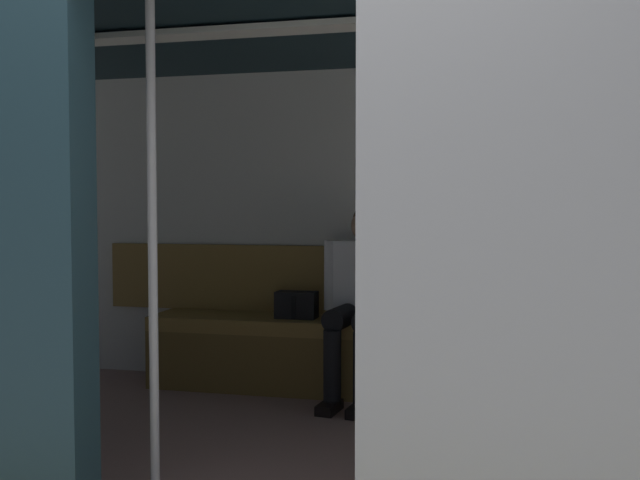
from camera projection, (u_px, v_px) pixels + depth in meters
train_car at (296, 149)px, 3.41m from camera, size 6.40×2.72×2.21m
bench_seat at (348, 338)px, 4.44m from camera, size 2.60×0.44×0.47m
person_seated at (363, 287)px, 4.35m from camera, size 0.55×0.71×1.20m
handbag at (296, 305)px, 4.53m from camera, size 0.26×0.15×0.17m
book at (430, 320)px, 4.38m from camera, size 0.17×0.23×0.03m
grab_pole_door at (153, 246)px, 2.72m from camera, size 0.04×0.04×2.07m
grab_pole_far at (366, 248)px, 2.63m from camera, size 0.04×0.04×2.07m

